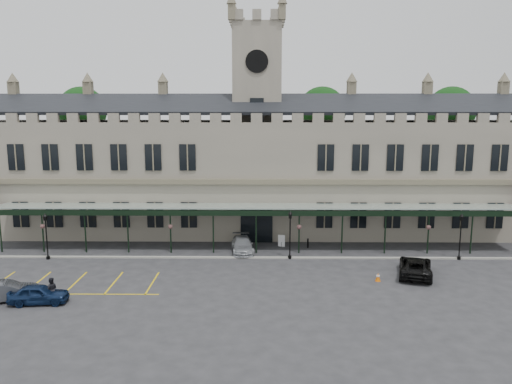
{
  "coord_description": "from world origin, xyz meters",
  "views": [
    {
      "loc": [
        0.49,
        -37.92,
        13.57
      ],
      "look_at": [
        0.0,
        6.0,
        6.0
      ],
      "focal_mm": 35.0,
      "sensor_mm": 36.0,
      "label": 1
    }
  ],
  "objects_px": {
    "car_left_b": "(6,291)",
    "car_van": "(415,266)",
    "car_taxi": "(242,245)",
    "station_building": "(257,172)",
    "sign_board": "(281,241)",
    "traffic_cone": "(378,277)",
    "lamp_post_mid": "(290,230)",
    "clock_tower": "(257,111)",
    "car_left_a": "(39,294)",
    "person_b": "(51,290)",
    "lamp_post_left": "(46,232)",
    "lamp_post_right": "(461,232)"
  },
  "relations": [
    {
      "from": "lamp_post_right",
      "to": "traffic_cone",
      "type": "xyz_separation_m",
      "value": [
        -8.55,
        -5.7,
        -2.18
      ]
    },
    {
      "from": "car_left_b",
      "to": "car_van",
      "type": "distance_m",
      "value": 31.03
    },
    {
      "from": "station_building",
      "to": "clock_tower",
      "type": "distance_m",
      "value": 6.64
    },
    {
      "from": "lamp_post_left",
      "to": "lamp_post_mid",
      "type": "height_order",
      "value": "lamp_post_mid"
    },
    {
      "from": "lamp_post_right",
      "to": "traffic_cone",
      "type": "distance_m",
      "value": 10.51
    },
    {
      "from": "car_left_b",
      "to": "lamp_post_left",
      "type": "bearing_deg",
      "value": -13.89
    },
    {
      "from": "station_building",
      "to": "sign_board",
      "type": "distance_m",
      "value": 9.17
    },
    {
      "from": "lamp_post_right",
      "to": "car_taxi",
      "type": "xyz_separation_m",
      "value": [
        -19.53,
        2.18,
        -1.82
      ]
    },
    {
      "from": "lamp_post_mid",
      "to": "traffic_cone",
      "type": "relative_size",
      "value": 6.65
    },
    {
      "from": "lamp_post_left",
      "to": "car_left_b",
      "type": "xyz_separation_m",
      "value": [
        1.21,
        -9.73,
        -1.79
      ]
    },
    {
      "from": "car_taxi",
      "to": "car_van",
      "type": "xyz_separation_m",
      "value": [
        14.31,
        -6.49,
        0.06
      ]
    },
    {
      "from": "clock_tower",
      "to": "car_left_a",
      "type": "relative_size",
      "value": 6.17
    },
    {
      "from": "car_left_b",
      "to": "station_building",
      "type": "bearing_deg",
      "value": -61.29
    },
    {
      "from": "traffic_cone",
      "to": "car_left_b",
      "type": "bearing_deg",
      "value": -170.93
    },
    {
      "from": "station_building",
      "to": "lamp_post_right",
      "type": "distance_m",
      "value": 21.44
    },
    {
      "from": "car_left_a",
      "to": "station_building",
      "type": "bearing_deg",
      "value": -41.13
    },
    {
      "from": "lamp_post_left",
      "to": "car_van",
      "type": "relative_size",
      "value": 0.78
    },
    {
      "from": "lamp_post_mid",
      "to": "car_left_b",
      "type": "relative_size",
      "value": 1.02
    },
    {
      "from": "lamp_post_right",
      "to": "sign_board",
      "type": "distance_m",
      "value": 16.38
    },
    {
      "from": "sign_board",
      "to": "car_left_b",
      "type": "relative_size",
      "value": 0.27
    },
    {
      "from": "lamp_post_left",
      "to": "traffic_cone",
      "type": "bearing_deg",
      "value": -10.77
    },
    {
      "from": "sign_board",
      "to": "person_b",
      "type": "bearing_deg",
      "value": -121.86
    },
    {
      "from": "lamp_post_right",
      "to": "car_van",
      "type": "relative_size",
      "value": 0.78
    },
    {
      "from": "traffic_cone",
      "to": "person_b",
      "type": "distance_m",
      "value": 24.34
    },
    {
      "from": "station_building",
      "to": "person_b",
      "type": "distance_m",
      "value": 25.75
    },
    {
      "from": "clock_tower",
      "to": "car_taxi",
      "type": "relative_size",
      "value": 5.25
    },
    {
      "from": "car_left_a",
      "to": "person_b",
      "type": "height_order",
      "value": "person_b"
    },
    {
      "from": "clock_tower",
      "to": "car_left_a",
      "type": "height_order",
      "value": "clock_tower"
    },
    {
      "from": "sign_board",
      "to": "lamp_post_right",
      "type": "bearing_deg",
      "value": 3.71
    },
    {
      "from": "sign_board",
      "to": "car_taxi",
      "type": "bearing_deg",
      "value": -136.23
    },
    {
      "from": "car_van",
      "to": "lamp_post_left",
      "type": "bearing_deg",
      "value": 8.83
    },
    {
      "from": "station_building",
      "to": "lamp_post_mid",
      "type": "relative_size",
      "value": 13.62
    },
    {
      "from": "traffic_cone",
      "to": "car_left_a",
      "type": "height_order",
      "value": "car_left_a"
    },
    {
      "from": "lamp_post_right",
      "to": "clock_tower",
      "type": "bearing_deg",
      "value": 149.67
    },
    {
      "from": "station_building",
      "to": "car_van",
      "type": "xyz_separation_m",
      "value": [
        13.0,
        -14.88,
        -5.72
      ]
    },
    {
      "from": "car_left_a",
      "to": "car_van",
      "type": "relative_size",
      "value": 0.75
    },
    {
      "from": "clock_tower",
      "to": "lamp_post_mid",
      "type": "distance_m",
      "value": 15.21
    },
    {
      "from": "car_van",
      "to": "lamp_post_mid",
      "type": "bearing_deg",
      "value": -7.8
    },
    {
      "from": "car_left_a",
      "to": "person_b",
      "type": "bearing_deg",
      "value": -69.2
    },
    {
      "from": "lamp_post_mid",
      "to": "station_building",
      "type": "bearing_deg",
      "value": 106.23
    },
    {
      "from": "car_left_b",
      "to": "person_b",
      "type": "height_order",
      "value": "person_b"
    },
    {
      "from": "station_building",
      "to": "car_left_a",
      "type": "relative_size",
      "value": 14.92
    },
    {
      "from": "lamp_post_left",
      "to": "clock_tower",
      "type": "bearing_deg",
      "value": 30.39
    },
    {
      "from": "clock_tower",
      "to": "lamp_post_mid",
      "type": "relative_size",
      "value": 5.63
    },
    {
      "from": "car_left_b",
      "to": "traffic_cone",
      "type": "bearing_deg",
      "value": -101.89
    },
    {
      "from": "lamp_post_right",
      "to": "lamp_post_left",
      "type": "bearing_deg",
      "value": -179.52
    },
    {
      "from": "station_building",
      "to": "lamp_post_mid",
      "type": "bearing_deg",
      "value": -73.77
    },
    {
      "from": "car_left_b",
      "to": "car_van",
      "type": "bearing_deg",
      "value": -100.32
    },
    {
      "from": "station_building",
      "to": "clock_tower",
      "type": "xyz_separation_m",
      "value": [
        0.0,
        0.09,
        6.64
      ]
    },
    {
      "from": "clock_tower",
      "to": "lamp_post_left",
      "type": "distance_m",
      "value": 24.15
    }
  ]
}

